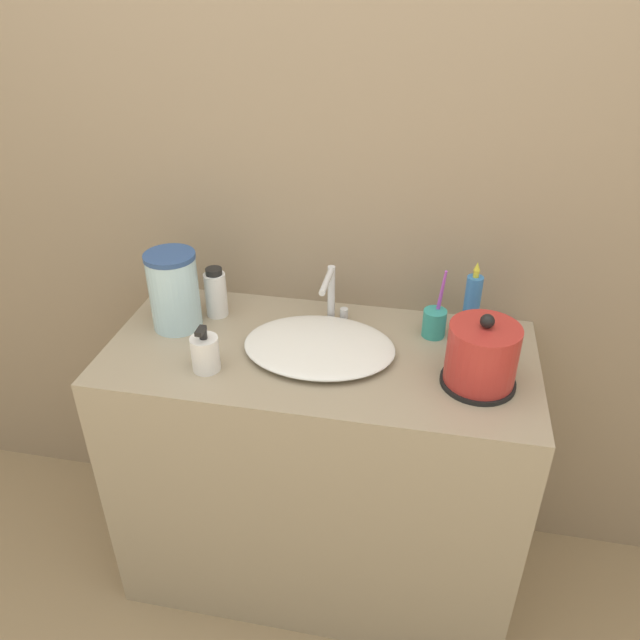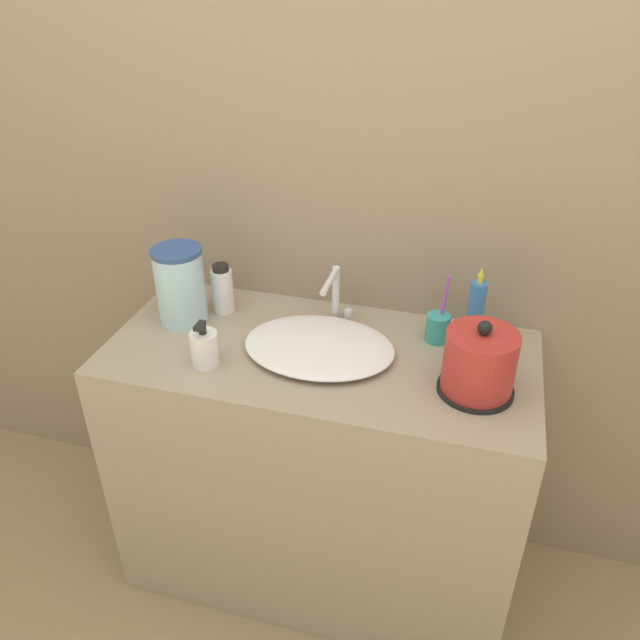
% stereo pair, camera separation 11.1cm
% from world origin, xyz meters
% --- Properties ---
extents(ground_plane, '(12.00, 12.00, 0.00)m').
position_xyz_m(ground_plane, '(0.00, 0.00, 0.00)').
color(ground_plane, '#997F5B').
extents(wall_back, '(6.00, 0.04, 2.60)m').
position_xyz_m(wall_back, '(0.00, 0.57, 1.30)').
color(wall_back, gray).
rests_on(wall_back, ground_plane).
extents(vanity_counter, '(1.18, 0.55, 0.87)m').
position_xyz_m(vanity_counter, '(0.00, 0.27, 0.44)').
color(vanity_counter, gray).
rests_on(vanity_counter, ground_plane).
extents(sink_basin, '(0.41, 0.32, 0.04)m').
position_xyz_m(sink_basin, '(0.00, 0.27, 0.89)').
color(sink_basin, white).
rests_on(sink_basin, vanity_counter).
extents(faucet, '(0.06, 0.16, 0.17)m').
position_xyz_m(faucet, '(0.01, 0.43, 0.97)').
color(faucet, silver).
rests_on(faucet, vanity_counter).
extents(electric_kettle, '(0.19, 0.19, 0.20)m').
position_xyz_m(electric_kettle, '(0.42, 0.21, 0.95)').
color(electric_kettle, black).
rests_on(electric_kettle, vanity_counter).
extents(toothbrush_cup, '(0.07, 0.07, 0.21)m').
position_xyz_m(toothbrush_cup, '(0.30, 0.42, 0.92)').
color(toothbrush_cup, teal).
rests_on(toothbrush_cup, vanity_counter).
extents(lotion_bottle, '(0.07, 0.07, 0.13)m').
position_xyz_m(lotion_bottle, '(-0.27, 0.13, 0.92)').
color(lotion_bottle, white).
rests_on(lotion_bottle, vanity_counter).
extents(shampoo_bottle, '(0.06, 0.06, 0.15)m').
position_xyz_m(shampoo_bottle, '(-0.34, 0.41, 0.95)').
color(shampoo_bottle, white).
rests_on(shampoo_bottle, vanity_counter).
extents(mouthwash_bottle, '(0.04, 0.04, 0.24)m').
position_xyz_m(mouthwash_bottle, '(0.40, 0.42, 0.98)').
color(mouthwash_bottle, '#3370B7').
rests_on(mouthwash_bottle, vanity_counter).
extents(water_pitcher, '(0.14, 0.14, 0.23)m').
position_xyz_m(water_pitcher, '(-0.43, 0.33, 0.99)').
color(water_pitcher, '#B2DBEA').
rests_on(water_pitcher, vanity_counter).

